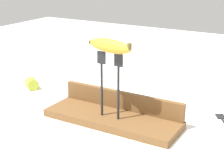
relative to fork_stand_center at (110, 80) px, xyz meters
The scene contains 7 objects.
ground_plane 0.14m from the fork_stand_center, 90.00° to the left, with size 3.00×3.00×0.00m, color white.
wooden_board 0.13m from the fork_stand_center, 90.00° to the left, with size 0.42×0.14×0.02m, color brown.
board_backstop 0.12m from the fork_stand_center, 90.00° to the left, with size 0.41×0.02×0.06m, color brown.
fork_stand_center is the anchor object (origin of this frame).
banana_raised_center 0.10m from the fork_stand_center, 169.10° to the left, with size 0.16×0.07×0.04m.
fork_fallen_near 0.37m from the fork_stand_center, 32.19° to the left, with size 0.09×0.14×0.01m.
banana_chunk_near 0.44m from the fork_stand_center, 164.72° to the left, with size 0.06×0.06×0.04m.
Camera 1 is at (0.50, -0.86, 0.47)m, focal length 58.31 mm.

